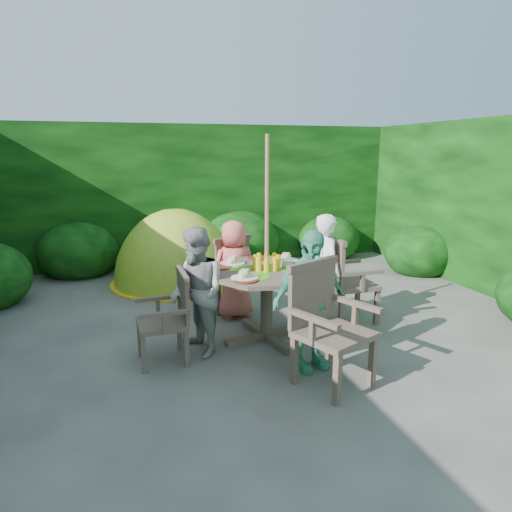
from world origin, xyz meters
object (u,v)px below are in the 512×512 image
object	(u,v)px
garden_chair_back	(225,272)
child_front	(309,301)
garden_chair_right	(344,278)
child_back	(234,269)
garden_chair_left	(169,316)
garden_chair_front	(326,322)
child_right	(326,271)
parasol_pole	(267,241)
patio_table	(267,280)
child_left	(197,292)
dome_tent	(177,282)

from	to	relation	value
garden_chair_back	child_front	xyz separation A→B (m)	(0.38, -1.86, 0.16)
garden_chair_right	child_front	size ratio (longest dim) A/B	0.75
child_back	child_front	world-z (taller)	child_front
child_back	child_front	bearing A→B (deg)	93.51
garden_chair_left	child_front	distance (m)	1.37
child_back	garden_chair_front	bearing A→B (deg)	92.91
garden_chair_right	child_front	distance (m)	1.37
garden_chair_front	garden_chair_right	bearing A→B (deg)	32.48
garden_chair_front	child_right	size ratio (longest dim) A/B	0.78
parasol_pole	garden_chair_back	xyz separation A→B (m)	(-0.21, 1.08, -0.59)
child_front	child_right	bearing A→B (deg)	44.82
garden_chair_back	patio_table	bearing A→B (deg)	77.94
parasol_pole	garden_chair_left	size ratio (longest dim) A/B	2.54
patio_table	child_left	size ratio (longest dim) A/B	1.24
child_front	child_left	bearing A→B (deg)	134.82
patio_table	garden_chair_front	xyz separation A→B (m)	(0.20, -1.07, -0.11)
child_front	dome_tent	distance (m)	3.47
garden_chair_left	child_left	xyz separation A→B (m)	(0.29, 0.08, 0.19)
child_left	child_back	bearing A→B (deg)	130.65
patio_table	dome_tent	size ratio (longest dim) A/B	0.69
garden_chair_right	child_left	world-z (taller)	child_left
patio_table	child_back	distance (m)	0.80
patio_table	parasol_pole	xyz separation A→B (m)	(-0.00, -0.00, 0.43)
garden_chair_left	child_right	size ratio (longest dim) A/B	0.65
patio_table	dome_tent	xyz separation A→B (m)	(-0.68, 2.52, -0.67)
garden_chair_right	dome_tent	bearing A→B (deg)	37.72
patio_table	garden_chair_left	distance (m)	1.13
parasol_pole	child_back	distance (m)	0.94
patio_table	garden_chair_front	distance (m)	1.10
child_right	patio_table	bearing A→B (deg)	98.90
child_left	dome_tent	world-z (taller)	child_left
garden_chair_left	dome_tent	world-z (taller)	dome_tent
child_front	dome_tent	bearing A→B (deg)	92.16
garden_chair_back	garden_chair_front	size ratio (longest dim) A/B	0.91
patio_table	child_right	xyz separation A→B (m)	(0.78, 0.16, 0.00)
garden_chair_back	dome_tent	size ratio (longest dim) A/B	0.41
garden_chair_left	child_left	world-z (taller)	child_left
garden_chair_left	child_left	distance (m)	0.36
garden_chair_front	child_left	size ratio (longest dim) A/B	0.80
garden_chair_left	dome_tent	bearing A→B (deg)	169.54
patio_table	garden_chair_front	size ratio (longest dim) A/B	1.55
parasol_pole	child_left	bearing A→B (deg)	-168.03
garden_chair_front	child_front	bearing A→B (deg)	73.64
garden_chair_left	child_right	distance (m)	1.92
parasol_pole	child_left	distance (m)	0.92
child_right	dome_tent	bearing A→B (deg)	28.79
parasol_pole	child_front	bearing A→B (deg)	-78.03
child_left	child_back	world-z (taller)	child_left
garden_chair_left	dome_tent	xyz separation A→B (m)	(0.40, 2.76, -0.46)
garden_chair_front	child_left	world-z (taller)	child_left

